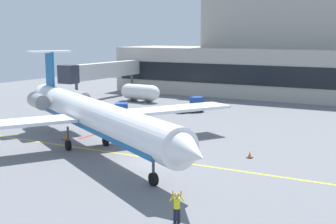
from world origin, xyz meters
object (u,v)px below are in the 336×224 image
baggage_tug (116,114)px  pushback_tractor (192,105)px  fuel_tank (140,92)px  regional_jet (90,114)px  marshaller (177,207)px

baggage_tug → pushback_tractor: 11.89m
fuel_tank → baggage_tug: bearing=-66.6°
regional_jet → fuel_tank: (-12.88, 28.28, -1.76)m
regional_jet → pushback_tractor: regional_jet is taller
baggage_tug → marshaller: bearing=-48.7°
regional_jet → baggage_tug: (-6.04, 12.43, -2.22)m
regional_jet → marshaller: (14.71, -11.15, -2.29)m
marshaller → baggage_tug: bearing=131.3°
regional_jet → fuel_tank: bearing=114.5°
regional_jet → baggage_tug: 14.00m
fuel_tank → marshaller: fuel_tank is taller
regional_jet → pushback_tractor: bearing=94.0°
pushback_tractor → baggage_tug: bearing=-111.6°
baggage_tug → pushback_tractor: (4.38, 11.05, -0.11)m
regional_jet → marshaller: regional_jet is taller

